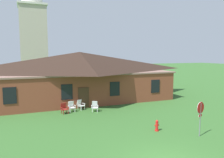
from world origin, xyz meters
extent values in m
cube|color=brown|center=(0.00, 17.69, 1.60)|extent=(20.16, 10.00, 3.20)
cube|color=#8C6458|center=(0.00, 17.69, 3.28)|extent=(20.56, 10.20, 0.16)
pyramid|color=black|center=(0.00, 17.69, 4.52)|extent=(20.96, 10.40, 2.32)
cube|color=black|center=(-7.56, 12.66, 1.76)|extent=(1.10, 0.06, 1.50)
cube|color=black|center=(-2.52, 12.66, 1.76)|extent=(1.10, 0.06, 1.50)
cube|color=black|center=(2.52, 12.66, 1.76)|extent=(1.10, 0.06, 1.50)
cube|color=black|center=(7.56, 12.66, 1.76)|extent=(1.10, 0.06, 1.50)
cube|color=#422819|center=(-0.88, 12.66, 1.05)|extent=(1.10, 0.06, 2.10)
cube|color=#BCB29E|center=(-4.40, 36.51, 7.17)|extent=(4.80, 4.80, 14.34)
cube|color=silver|center=(-4.40, 36.51, 14.52)|extent=(5.18, 5.18, 0.36)
cylinder|color=slate|center=(4.31, 2.43, 1.12)|extent=(0.07, 0.07, 2.25)
cylinder|color=white|center=(4.30, 2.44, 1.92)|extent=(0.78, 0.24, 0.81)
cylinder|color=#B71414|center=(4.31, 2.42, 1.92)|extent=(0.74, 0.23, 0.76)
cube|color=#B71414|center=(4.31, 2.43, 1.40)|extent=(0.31, 0.11, 0.16)
cube|color=white|center=(4.30, 2.44, 1.40)|extent=(0.33, 0.11, 0.18)
cube|color=maroon|center=(-2.72, 11.14, 0.18)|extent=(0.06, 0.06, 0.36)
cube|color=maroon|center=(-3.17, 11.03, 0.18)|extent=(0.06, 0.06, 0.36)
cube|color=maroon|center=(-2.83, 11.57, 0.18)|extent=(0.06, 0.06, 0.36)
cube|color=maroon|center=(-3.28, 11.46, 0.18)|extent=(0.06, 0.06, 0.36)
cube|color=maroon|center=(-3.00, 11.30, 0.39)|extent=(0.65, 0.63, 0.05)
cube|color=maroon|center=(-3.07, 11.61, 0.69)|extent=(0.54, 0.31, 0.54)
cube|color=maroon|center=(-2.71, 11.35, 0.58)|extent=(0.17, 0.47, 0.03)
cube|color=maroon|center=(-2.67, 11.20, 0.47)|extent=(0.05, 0.05, 0.22)
cube|color=maroon|center=(-3.28, 11.21, 0.58)|extent=(0.17, 0.47, 0.03)
cube|color=maroon|center=(-3.24, 11.06, 0.47)|extent=(0.05, 0.05, 0.22)
cube|color=white|center=(-2.01, 11.54, 0.18)|extent=(0.05, 0.05, 0.36)
cube|color=white|center=(-2.47, 11.50, 0.18)|extent=(0.05, 0.05, 0.36)
cube|color=white|center=(-2.05, 11.98, 0.18)|extent=(0.05, 0.05, 0.36)
cube|color=white|center=(-2.51, 11.94, 0.18)|extent=(0.05, 0.05, 0.36)
cube|color=white|center=(-2.26, 11.74, 0.39)|extent=(0.58, 0.56, 0.05)
cube|color=white|center=(-2.28, 12.05, 0.69)|extent=(0.53, 0.23, 0.54)
cube|color=white|center=(-1.97, 11.74, 0.58)|extent=(0.10, 0.47, 0.03)
cube|color=white|center=(-1.96, 11.58, 0.47)|extent=(0.04, 0.04, 0.22)
cube|color=white|center=(-2.55, 11.70, 0.58)|extent=(0.10, 0.47, 0.03)
cube|color=white|center=(-2.54, 11.54, 0.47)|extent=(0.04, 0.04, 0.22)
cube|color=silver|center=(-0.94, 12.06, 0.18)|extent=(0.07, 0.07, 0.36)
cube|color=silver|center=(-1.35, 11.84, 0.18)|extent=(0.07, 0.07, 0.36)
cube|color=silver|center=(-1.15, 12.45, 0.18)|extent=(0.07, 0.07, 0.36)
cube|color=silver|center=(-1.56, 12.23, 0.18)|extent=(0.07, 0.07, 0.36)
cube|color=silver|center=(-1.25, 12.14, 0.39)|extent=(0.72, 0.71, 0.05)
cube|color=silver|center=(-1.40, 12.42, 0.69)|extent=(0.54, 0.41, 0.54)
cube|color=silver|center=(-0.99, 12.26, 0.58)|extent=(0.28, 0.44, 0.03)
cube|color=silver|center=(-0.91, 12.12, 0.47)|extent=(0.05, 0.05, 0.22)
cube|color=silver|center=(-1.50, 11.99, 0.58)|extent=(0.28, 0.44, 0.03)
cube|color=silver|center=(-1.42, 11.85, 0.47)|extent=(0.05, 0.05, 0.22)
cube|color=white|center=(-0.09, 10.67, 0.18)|extent=(0.06, 0.06, 0.36)
cube|color=white|center=(-0.53, 10.80, 0.18)|extent=(0.06, 0.06, 0.36)
cube|color=white|center=(0.03, 11.09, 0.18)|extent=(0.06, 0.06, 0.36)
cube|color=white|center=(-0.41, 11.22, 0.18)|extent=(0.06, 0.06, 0.36)
cube|color=white|center=(-0.25, 10.94, 0.39)|extent=(0.67, 0.65, 0.05)
cube|color=white|center=(-0.16, 11.24, 0.69)|extent=(0.55, 0.33, 0.54)
cube|color=white|center=(0.02, 10.84, 0.58)|extent=(0.19, 0.47, 0.03)
cube|color=white|center=(-0.03, 10.68, 0.47)|extent=(0.05, 0.05, 0.22)
cube|color=white|center=(-0.53, 11.01, 0.58)|extent=(0.19, 0.47, 0.03)
cube|color=white|center=(-0.58, 10.85, 0.47)|extent=(0.05, 0.05, 0.22)
cylinder|color=red|center=(2.25, 4.33, 0.04)|extent=(0.28, 0.28, 0.08)
cylinder|color=red|center=(2.25, 4.33, 0.36)|extent=(0.20, 0.20, 0.55)
sphere|color=red|center=(2.25, 4.33, 0.69)|extent=(0.20, 0.20, 0.20)
cylinder|color=red|center=(2.12, 4.33, 0.41)|extent=(0.10, 0.08, 0.08)
cylinder|color=red|center=(2.38, 4.33, 0.41)|extent=(0.10, 0.08, 0.08)
camera|label=1|loc=(-6.25, -8.24, 5.39)|focal=34.82mm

